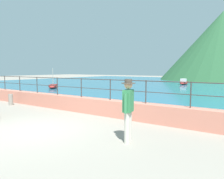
{
  "coord_description": "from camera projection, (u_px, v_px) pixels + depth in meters",
  "views": [
    {
      "loc": [
        6.06,
        -4.27,
        2.01
      ],
      "look_at": [
        0.58,
        3.7,
        1.1
      ],
      "focal_mm": 34.29,
      "sensor_mm": 36.0,
      "label": 1
    }
  ],
  "objects": [
    {
      "name": "person_walking",
      "position": [
        128.0,
        107.0,
        5.82
      ],
      "size": [
        0.38,
        0.56,
        1.75
      ],
      "color": "beige",
      "rests_on": "ground"
    },
    {
      "name": "boat_1",
      "position": [
        53.0,
        86.0,
        22.48
      ],
      "size": [
        2.18,
        2.33,
        2.09
      ],
      "color": "red",
      "rests_on": "lake_water"
    },
    {
      "name": "hill_main",
      "position": [
        222.0,
        46.0,
        40.46
      ],
      "size": [
        22.77,
        22.77,
        12.96
      ],
      "primitive_type": "cone",
      "color": "#285633",
      "rests_on": "ground"
    },
    {
      "name": "ground_plane",
      "position": [
        35.0,
        130.0,
        7.11
      ],
      "size": [
        120.0,
        120.0,
        0.0
      ],
      "primitive_type": "plane",
      "color": "gray"
    },
    {
      "name": "promenade_wall",
      "position": [
        95.0,
        106.0,
        9.7
      ],
      "size": [
        20.0,
        0.56,
        0.7
      ],
      "primitive_type": "cube",
      "color": "tan",
      "rests_on": "ground"
    },
    {
      "name": "railing",
      "position": [
        95.0,
        85.0,
        9.61
      ],
      "size": [
        18.44,
        0.04,
        0.9
      ],
      "color": "#383330",
      "rests_on": "promenade_wall"
    },
    {
      "name": "lake_water",
      "position": [
        203.0,
        84.0,
        28.31
      ],
      "size": [
        64.0,
        44.32,
        0.06
      ],
      "primitive_type": "cube",
      "color": "#236B89",
      "rests_on": "ground"
    },
    {
      "name": "bollard",
      "position": [
        11.0,
        100.0,
        12.05
      ],
      "size": [
        0.24,
        0.24,
        0.62
      ],
      "primitive_type": "cylinder",
      "color": "gray",
      "rests_on": "ground"
    },
    {
      "name": "boat_2",
      "position": [
        184.0,
        82.0,
        28.05
      ],
      "size": [
        0.99,
        2.33,
        0.76
      ],
      "color": "red",
      "rests_on": "lake_water"
    }
  ]
}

